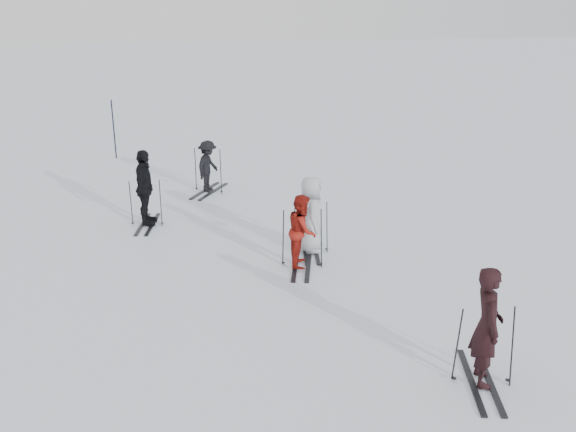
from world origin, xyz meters
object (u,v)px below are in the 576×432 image
Objects in this scene: skier_grey at (311,215)px; skier_uphill_left at (145,189)px; skier_red at (302,232)px; skier_uphill_far at (208,167)px; skier_near_dark at (487,328)px; piste_marker at (114,129)px.

skier_uphill_left is (-3.71, 2.46, 0.09)m from skier_grey.
skier_uphill_far is (-1.62, 5.74, -0.04)m from skier_red.
skier_uphill_left is (-5.16, 7.99, 0.01)m from skier_near_dark.
piste_marker is (-6.37, 15.08, 0.08)m from skier_near_dark.
skier_uphill_far is 5.43m from piste_marker.
skier_grey is at bearing -112.89° from skier_uphill_left.
skier_near_dark is 16.37m from piste_marker.
skier_red is 1.05× the size of skier_uphill_far.
piste_marker is at bearing 64.09° from skier_uphill_far.
skier_uphill_left is 1.28× the size of skier_uphill_far.
skier_near_dark is at bearing -67.11° from piste_marker.
piste_marker is at bearing 36.84° from skier_near_dark.
piste_marker reaches higher than skier_grey.
skier_grey is at bearing -127.35° from skier_uphill_far.
skier_uphill_left is 0.93× the size of piste_marker.
skier_uphill_far is at bearing -57.05° from piste_marker.
skier_uphill_left reaches higher than skier_red.
skier_uphill_far is at bearing -23.81° from skier_uphill_left.
skier_uphill_left is 3.08m from skier_uphill_far.
skier_near_dark is 5.12m from skier_red.
piste_marker is (-4.92, 9.54, 0.15)m from skier_grey.
piste_marker is at bearing 38.73° from skier_red.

